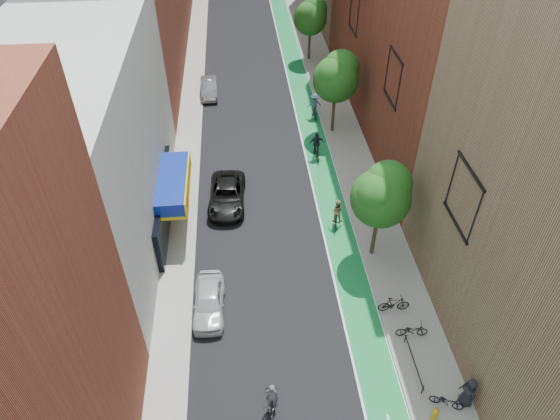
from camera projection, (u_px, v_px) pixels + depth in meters
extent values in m
cube|color=#157640|center=(309.00, 120.00, 42.14)|extent=(2.00, 68.00, 0.01)
cube|color=gray|center=(190.00, 125.00, 41.40)|extent=(2.00, 68.00, 0.15)
cube|color=gray|center=(338.00, 118.00, 42.27)|extent=(3.00, 68.00, 0.15)
cube|color=silver|center=(79.00, 148.00, 28.13)|extent=(8.00, 20.00, 12.00)
cylinder|color=#332619|center=(375.00, 234.00, 29.10)|extent=(0.24, 0.24, 3.30)
sphere|color=#214913|center=(381.00, 198.00, 27.32)|extent=(3.36, 3.36, 3.36)
sphere|color=#214913|center=(388.00, 184.00, 27.10)|extent=(2.64, 2.64, 2.64)
sphere|color=#214913|center=(378.00, 195.00, 26.76)|extent=(2.40, 2.40, 2.40)
cylinder|color=#332619|center=(333.00, 113.00, 39.62)|extent=(0.24, 0.24, 3.47)
sphere|color=#214913|center=(336.00, 79.00, 37.75)|extent=(3.53, 3.53, 3.53)
sphere|color=#214913|center=(341.00, 68.00, 37.51)|extent=(2.77, 2.77, 2.77)
sphere|color=#214913|center=(333.00, 75.00, 37.18)|extent=(2.52, 2.52, 2.52)
cylinder|color=#332619|center=(309.00, 45.00, 50.28)|extent=(0.24, 0.24, 3.19)
sphere|color=#214913|center=(310.00, 18.00, 48.56)|extent=(3.25, 3.25, 3.25)
sphere|color=#214913|center=(314.00, 10.00, 48.37)|extent=(2.55, 2.55, 2.55)
sphere|color=#214913|center=(308.00, 15.00, 48.01)|extent=(2.32, 2.32, 2.32)
imported|color=silver|center=(209.00, 301.00, 26.57)|extent=(1.72, 4.07, 1.37)
imported|color=black|center=(227.00, 195.00, 33.35)|extent=(2.66, 5.22, 1.41)
imported|color=gray|center=(209.00, 88.00, 45.14)|extent=(1.52, 4.13, 1.35)
imported|color=black|center=(272.00, 405.00, 22.35)|extent=(0.85, 1.95, 0.99)
imported|color=#525159|center=(272.00, 395.00, 22.00)|extent=(0.61, 0.43, 1.58)
imported|color=black|center=(336.00, 219.00, 31.78)|extent=(0.97, 1.91, 1.10)
imported|color=tan|center=(337.00, 210.00, 31.46)|extent=(0.93, 0.80, 1.64)
imported|color=black|center=(316.00, 153.00, 37.56)|extent=(0.73, 1.80, 0.93)
imported|color=black|center=(317.00, 143.00, 37.10)|extent=(1.14, 0.53, 1.89)
imported|color=black|center=(314.00, 112.00, 42.16)|extent=(0.58, 1.75, 1.04)
imported|color=#3F5572|center=(315.00, 104.00, 41.76)|extent=(1.19, 0.73, 1.79)
imported|color=black|center=(412.00, 330.00, 25.28)|extent=(1.69, 0.69, 0.87)
imported|color=black|center=(394.00, 304.00, 26.44)|extent=(1.73, 0.49, 1.04)
imported|color=black|center=(447.00, 401.00, 22.42)|extent=(1.61, 1.11, 0.80)
imported|color=black|center=(469.00, 392.00, 22.22)|extent=(0.78, 0.99, 1.78)
cylinder|color=gold|center=(434.00, 416.00, 22.00)|extent=(0.27, 0.27, 0.61)
sphere|color=gold|center=(436.00, 411.00, 21.76)|extent=(0.29, 0.29, 0.29)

